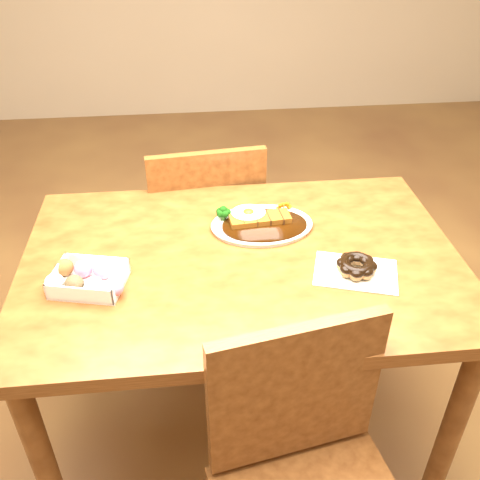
{
  "coord_description": "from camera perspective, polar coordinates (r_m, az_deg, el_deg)",
  "views": [
    {
      "loc": [
        -0.13,
        -1.17,
        1.62
      ],
      "look_at": [
        -0.01,
        -0.01,
        0.81
      ],
      "focal_mm": 40.0,
      "sensor_mm": 36.0,
      "label": 1
    }
  ],
  "objects": [
    {
      "name": "pon_de_ring",
      "position": [
        1.43,
        12.32,
        -2.76
      ],
      "size": [
        0.25,
        0.21,
        0.04
      ],
      "rotation": [
        0.0,
        0.0,
        -0.3
      ],
      "color": "silver",
      "rests_on": "table"
    },
    {
      "name": "chair_far",
      "position": [
        2.06,
        -3.78,
        0.88
      ],
      "size": [
        0.46,
        0.46,
        0.87
      ],
      "rotation": [
        0.0,
        0.0,
        3.25
      ],
      "color": "#542910",
      "rests_on": "ground"
    },
    {
      "name": "donut_box",
      "position": [
        1.41,
        -16.03,
        -3.94
      ],
      "size": [
        0.21,
        0.17,
        0.05
      ],
      "rotation": [
        0.0,
        0.0,
        -0.23
      ],
      "color": "white",
      "rests_on": "table"
    },
    {
      "name": "table",
      "position": [
        1.53,
        0.17,
        -4.68
      ],
      "size": [
        1.2,
        0.8,
        0.75
      ],
      "color": "#542910",
      "rests_on": "ground"
    },
    {
      "name": "ground",
      "position": [
        2.01,
        0.13,
        -19.18
      ],
      "size": [
        6.0,
        6.0,
        0.0
      ],
      "primitive_type": "plane",
      "color": "brown",
      "rests_on": "ground"
    },
    {
      "name": "katsu_curry_plate",
      "position": [
        1.58,
        2.15,
        1.88
      ],
      "size": [
        0.3,
        0.22,
        0.06
      ],
      "rotation": [
        0.0,
        0.0,
        0.02
      ],
      "color": "white",
      "rests_on": "table"
    }
  ]
}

